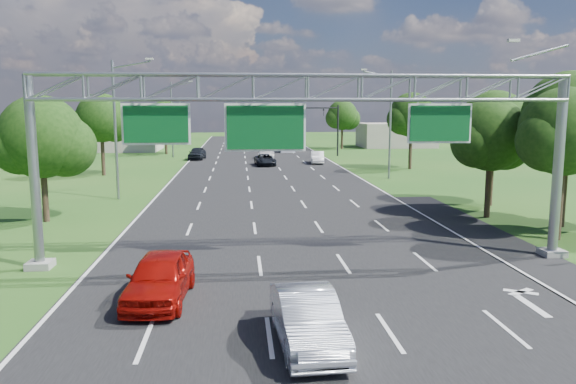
{
  "coord_description": "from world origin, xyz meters",
  "views": [
    {
      "loc": [
        -2.62,
        -11.63,
        6.69
      ],
      "look_at": [
        -0.52,
        12.32,
        3.05
      ],
      "focal_mm": 35.0,
      "sensor_mm": 36.0,
      "label": 1
    }
  ],
  "objects": [
    {
      "name": "sign_gantry",
      "position": [
        0.33,
        12.0,
        6.89
      ],
      "size": [
        23.5,
        1.0,
        9.56
      ],
      "color": "gray",
      "rests_on": "ground"
    },
    {
      "name": "tree_verge_la",
      "position": [
        -13.92,
        22.04,
        4.76
      ],
      "size": [
        5.76,
        4.8,
        7.4
      ],
      "color": "#2D2116",
      "rests_on": "ground"
    },
    {
      "name": "road",
      "position": [
        0.0,
        30.0,
        0.0
      ],
      "size": [
        18.0,
        180.0,
        0.02
      ],
      "primitive_type": "cube",
      "color": "black",
      "rests_on": "ground"
    },
    {
      "name": "tree_verge_lb",
      "position": [
        -15.92,
        45.04,
        5.41
      ],
      "size": [
        5.76,
        4.8,
        8.06
      ],
      "color": "#2D2116",
      "rests_on": "ground"
    },
    {
      "name": "red_coupe",
      "position": [
        -5.42,
        7.48,
        0.84
      ],
      "size": [
        2.29,
        5.05,
        1.68
      ],
      "primitive_type": "imported",
      "rotation": [
        0.0,
        0.0,
        -0.06
      ],
      "color": "#970C06",
      "rests_on": "ground"
    },
    {
      "name": "silver_sedan",
      "position": [
        -0.75,
        3.38,
        0.78
      ],
      "size": [
        1.92,
        4.8,
        1.55
      ],
      "primitive_type": "imported",
      "rotation": [
        0.0,
        0.0,
        0.06
      ],
      "color": "silver",
      "rests_on": "ground"
    },
    {
      "name": "traffic_signal",
      "position": [
        7.48,
        65.0,
        5.17
      ],
      "size": [
        12.21,
        0.24,
        7.0
      ],
      "color": "black",
      "rests_on": "ground"
    },
    {
      "name": "box_truck",
      "position": [
        4.64,
        74.89,
        1.41
      ],
      "size": [
        2.37,
        7.74,
        2.93
      ],
      "rotation": [
        0.0,
        0.0,
        -0.01
      ],
      "color": "silver",
      "rests_on": "ground"
    },
    {
      "name": "streetlight_l_far",
      "position": [
        -11.3,
        65.0,
        5.58
      ],
      "size": [
        2.97,
        0.22,
        10.16
      ],
      "color": "gray",
      "rests_on": "ground"
    },
    {
      "name": "ground",
      "position": [
        0.0,
        30.0,
        0.0
      ],
      "size": [
        220.0,
        220.0,
        0.0
      ],
      "primitive_type": "plane",
      "color": "#1B4B16",
      "rests_on": "ground"
    },
    {
      "name": "tree_verge_re",
      "position": [
        14.08,
        78.04,
        5.2
      ],
      "size": [
        5.76,
        4.8,
        7.84
      ],
      "color": "#2D2116",
      "rests_on": "ground"
    },
    {
      "name": "car_queue_b",
      "position": [
        0.4,
        52.98,
        0.65
      ],
      "size": [
        2.51,
        4.82,
        1.3
      ],
      "primitive_type": "imported",
      "rotation": [
        0.0,
        0.0,
        0.08
      ],
      "color": "black",
      "rests_on": "ground"
    },
    {
      "name": "car_queue_a",
      "position": [
        1.0,
        62.32,
        0.75
      ],
      "size": [
        2.43,
        5.29,
        1.5
      ],
      "primitive_type": "imported",
      "rotation": [
        0.0,
        0.0,
        -0.06
      ],
      "color": "silver",
      "rests_on": "ground"
    },
    {
      "name": "building_left",
      "position": [
        -22.0,
        78.0,
        2.5
      ],
      "size": [
        14.0,
        10.0,
        5.0
      ],
      "primitive_type": "cube",
      "color": "#A5998A",
      "rests_on": "ground"
    },
    {
      "name": "building_right",
      "position": [
        24.0,
        82.0,
        2.0
      ],
      "size": [
        12.0,
        9.0,
        4.0
      ],
      "primitive_type": "cube",
      "color": "#A5998A",
      "rests_on": "ground"
    },
    {
      "name": "road_flare",
      "position": [
        10.2,
        14.0,
        0.0
      ],
      "size": [
        3.0,
        30.0,
        0.02
      ],
      "primitive_type": "cube",
      "color": "black",
      "rests_on": "ground"
    },
    {
      "name": "car_queue_d",
      "position": [
        6.79,
        55.08,
        0.71
      ],
      "size": [
        1.95,
        4.46,
        1.42
      ],
      "primitive_type": "imported",
      "rotation": [
        0.0,
        0.0,
        -0.1
      ],
      "color": "silver",
      "rests_on": "ground"
    },
    {
      "name": "streetlight_r_mid",
      "position": [
        11.3,
        40.0,
        5.58
      ],
      "size": [
        2.97,
        0.22,
        10.16
      ],
      "color": "gray",
      "rests_on": "ground"
    },
    {
      "name": "car_queue_c",
      "position": [
        -8.0,
        61.5,
        0.8
      ],
      "size": [
        2.34,
        4.85,
        1.6
      ],
      "primitive_type": "imported",
      "rotation": [
        0.0,
        0.0,
        -0.1
      ],
      "color": "black",
      "rests_on": "ground"
    },
    {
      "name": "tree_verge_lc",
      "position": [
        -12.92,
        70.04,
        4.98
      ],
      "size": [
        5.76,
        4.8,
        7.62
      ],
      "color": "#2D2116",
      "rests_on": "ground"
    },
    {
      "name": "streetlight_l_near",
      "position": [
        -11.3,
        30.0,
        5.58
      ],
      "size": [
        2.97,
        0.22,
        10.16
      ],
      "color": "gray",
      "rests_on": "ground"
    },
    {
      "name": "tree_cluster_right",
      "position": [
        14.8,
        19.19,
        5.31
      ],
      "size": [
        9.91,
        14.6,
        8.68
      ],
      "color": "#2D2116",
      "rests_on": "ground"
    },
    {
      "name": "tree_verge_rd",
      "position": [
        16.08,
        48.04,
        5.63
      ],
      "size": [
        5.76,
        4.8,
        8.28
      ],
      "color": "#2D2116",
      "rests_on": "ground"
    }
  ]
}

